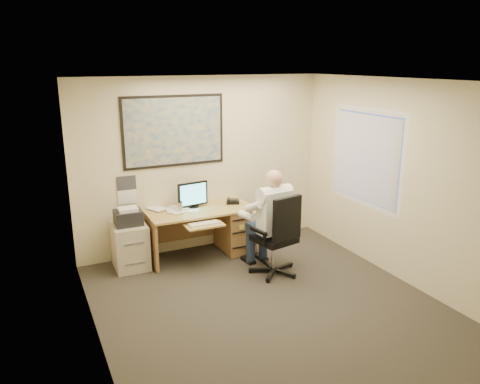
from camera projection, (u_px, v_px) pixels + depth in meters
name	position (u px, v px, depth m)	size (l,w,h in m)	color
room_shell	(273.00, 203.00, 5.33)	(4.00, 4.50, 2.70)	#322D26
desk	(220.00, 225.00, 7.28)	(1.60, 0.97, 1.14)	tan
world_map	(174.00, 131.00, 6.93)	(1.56, 0.03, 1.06)	#1E4C93
wall_calendar	(127.00, 190.00, 6.85)	(0.28, 0.01, 0.42)	white
window_blinds	(365.00, 158.00, 6.78)	(0.06, 1.40, 1.30)	beige
filing_cabinet	(130.00, 242.00, 6.74)	(0.48, 0.57, 0.91)	#BFB49A
office_chair	(275.00, 252.00, 6.51)	(0.83, 0.83, 1.18)	black
person	(273.00, 222.00, 6.48)	(0.62, 0.89, 1.49)	white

